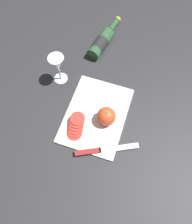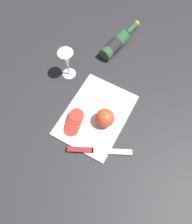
{
  "view_description": "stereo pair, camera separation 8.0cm",
  "coord_description": "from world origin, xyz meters",
  "px_view_note": "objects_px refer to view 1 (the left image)",
  "views": [
    {
      "loc": [
        0.45,
        0.11,
        0.99
      ],
      "look_at": [
        0.03,
        -0.02,
        0.04
      ],
      "focal_mm": 35.0,
      "sensor_mm": 36.0,
      "label": 1
    },
    {
      "loc": [
        0.42,
        0.19,
        0.99
      ],
      "look_at": [
        0.03,
        -0.02,
        0.04
      ],
      "focal_mm": 35.0,
      "sensor_mm": 36.0,
      "label": 2
    }
  ],
  "objects_px": {
    "wine_glass": "(57,65)",
    "whole_tomato": "(106,116)",
    "knife": "(94,151)",
    "tomato_slice_stack_near": "(76,126)",
    "wine_bottle": "(102,42)"
  },
  "relations": [
    {
      "from": "whole_tomato",
      "to": "tomato_slice_stack_near",
      "type": "relative_size",
      "value": 0.68
    },
    {
      "from": "wine_glass",
      "to": "whole_tomato",
      "type": "relative_size",
      "value": 1.89
    },
    {
      "from": "knife",
      "to": "tomato_slice_stack_near",
      "type": "bearing_deg",
      "value": 118.79
    },
    {
      "from": "whole_tomato",
      "to": "wine_glass",
      "type": "bearing_deg",
      "value": -117.78
    },
    {
      "from": "wine_bottle",
      "to": "knife",
      "type": "distance_m",
      "value": 0.63
    },
    {
      "from": "whole_tomato",
      "to": "knife",
      "type": "relative_size",
      "value": 0.33
    },
    {
      "from": "wine_glass",
      "to": "knife",
      "type": "xyz_separation_m",
      "value": [
        0.32,
        0.3,
        -0.1
      ]
    },
    {
      "from": "wine_bottle",
      "to": "wine_glass",
      "type": "bearing_deg",
      "value": -26.58
    },
    {
      "from": "wine_glass",
      "to": "whole_tomato",
      "type": "height_order",
      "value": "wine_glass"
    },
    {
      "from": "whole_tomato",
      "to": "tomato_slice_stack_near",
      "type": "bearing_deg",
      "value": -56.55
    },
    {
      "from": "wine_bottle",
      "to": "whole_tomato",
      "type": "relative_size",
      "value": 3.48
    },
    {
      "from": "wine_bottle",
      "to": "knife",
      "type": "height_order",
      "value": "wine_bottle"
    },
    {
      "from": "wine_glass",
      "to": "tomato_slice_stack_near",
      "type": "height_order",
      "value": "wine_glass"
    },
    {
      "from": "whole_tomato",
      "to": "knife",
      "type": "xyz_separation_m",
      "value": [
        0.16,
        -0.0,
        -0.04
      ]
    },
    {
      "from": "wine_bottle",
      "to": "tomato_slice_stack_near",
      "type": "height_order",
      "value": "wine_bottle"
    }
  ]
}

